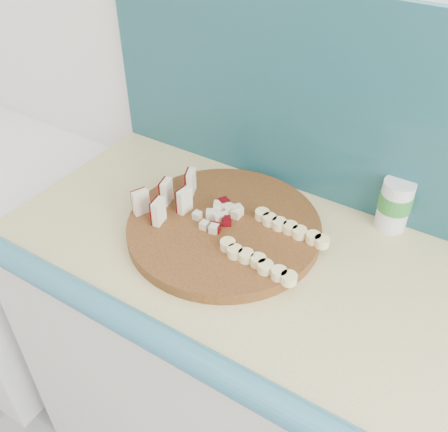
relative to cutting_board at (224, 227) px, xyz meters
name	(u,v)px	position (x,y,z in m)	size (l,w,h in m)	color
porcelain_fixture	(7,251)	(-0.94, -0.03, -0.52)	(0.70, 0.72, 0.84)	white
cutting_board	(224,227)	(0.00, 0.00, 0.00)	(0.46, 0.46, 0.03)	#44230E
apple_wedges	(168,197)	(-0.14, -0.02, 0.05)	(0.11, 0.18, 0.06)	beige
apple_chunks	(214,214)	(-0.03, 0.00, 0.03)	(0.07, 0.07, 0.02)	beige
banana_slices	(274,244)	(0.14, -0.01, 0.02)	(0.21, 0.19, 0.02)	#F5E196
canister	(395,204)	(0.32, 0.23, 0.05)	(0.08, 0.08, 0.13)	silver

